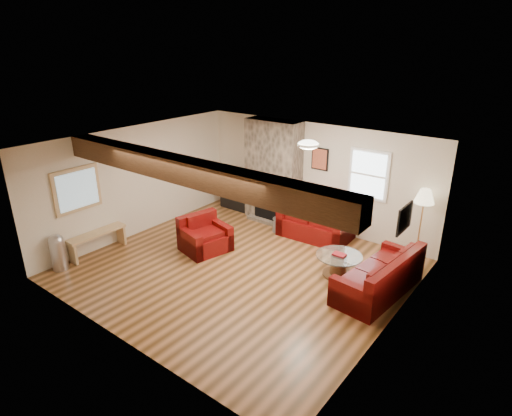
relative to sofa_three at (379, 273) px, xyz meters
The scene contains 18 objects.
room 2.77m from the sofa_three, 160.55° to the right, with size 8.00×8.00×8.00m.
oak_beam 3.79m from the sofa_three, 139.39° to the right, with size 6.00×0.36×0.38m, color black.
chimney_breast 3.93m from the sofa_three, 155.10° to the left, with size 1.40×0.67×2.50m.
back_window 2.45m from the sofa_three, 121.64° to the left, with size 0.90×0.08×1.10m, color white, non-canonical shape.
hatch_window 6.03m from the sofa_three, 156.41° to the right, with size 0.08×1.00×0.90m, color tan, non-canonical shape.
ceiling_dome 2.60m from the sofa_three, behind, with size 0.40×0.40×0.18m, color white, non-canonical shape.
artwork_back 3.25m from the sofa_three, 141.79° to the left, with size 0.42×0.06×0.52m, color black, non-canonical shape.
artwork_right 1.56m from the sofa_three, 50.19° to the right, with size 0.06×0.55×0.42m, color black, non-canonical shape.
sofa_three is the anchor object (origin of this frame).
loveseat 2.48m from the sofa_three, 146.83° to the left, with size 1.60×0.92×0.85m, color #420406, non-canonical shape.
armchair_red 3.66m from the sofa_three, 169.07° to the right, with size 0.93×0.82×0.76m, color #420406, non-canonical shape.
coffee_table 0.86m from the sofa_three, behind, with size 0.88×0.88×0.46m.
tv_cabinet 4.88m from the sofa_three, 160.17° to the left, with size 1.03×0.41×0.51m, color black.
television 4.89m from the sofa_three, 160.17° to the left, with size 0.83×0.11×0.48m, color black.
floor_lamp 1.88m from the sofa_three, 84.82° to the left, with size 0.40×0.40×1.54m.
pine_bench 5.74m from the sofa_three, 157.73° to the right, with size 0.30×1.27×0.48m, color tan, non-canonical shape.
pedal_bin 6.11m from the sofa_three, 150.15° to the right, with size 0.30×0.30×0.75m, color #B0B0B6, non-canonical shape.
coal_bucket 3.10m from the sofa_three, 159.18° to the left, with size 0.36×0.36×0.34m, color gray, non-canonical shape.
Camera 1 is at (4.80, -5.71, 4.22)m, focal length 30.00 mm.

